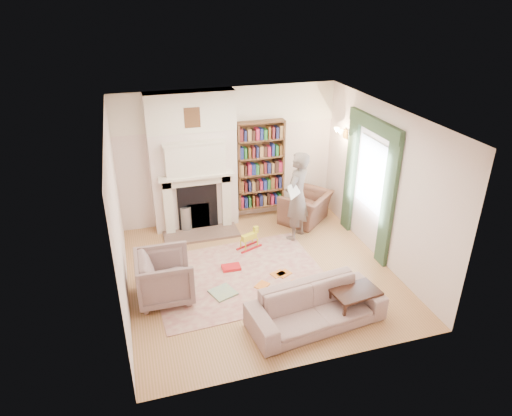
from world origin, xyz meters
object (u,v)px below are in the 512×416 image
object	(u,v)px
bookcase	(260,165)
coffee_table	(354,303)
armchair_left	(165,277)
rocking_horse	(249,239)
paraffin_heater	(186,218)
sofa	(316,307)
man_reading	(297,196)
armchair_reading	(305,207)

from	to	relation	value
bookcase	coffee_table	bearing A→B (deg)	-83.84
bookcase	armchair_left	distance (m)	3.39
rocking_horse	paraffin_heater	bearing A→B (deg)	112.44
armchair_left	rocking_horse	size ratio (longest dim) A/B	1.82
armchair_left	rocking_horse	world-z (taller)	armchair_left
paraffin_heater	sofa	bearing A→B (deg)	-67.53
sofa	man_reading	world-z (taller)	man_reading
bookcase	armchair_reading	size ratio (longest dim) A/B	1.87
armchair_reading	man_reading	world-z (taller)	man_reading
bookcase	rocking_horse	size ratio (longest dim) A/B	3.85
bookcase	armchair_reading	xyz separation A→B (m)	(0.85, -0.51, -0.85)
bookcase	armchair_left	bearing A→B (deg)	-134.23
man_reading	rocking_horse	world-z (taller)	man_reading
armchair_left	paraffin_heater	size ratio (longest dim) A/B	1.59
armchair_left	paraffin_heater	bearing A→B (deg)	-15.92
armchair_reading	sofa	distance (m)	3.30
man_reading	coffee_table	size ratio (longest dim) A/B	2.56
sofa	coffee_table	size ratio (longest dim) A/B	2.88
man_reading	paraffin_heater	distance (m)	2.32
bookcase	sofa	bearing A→B (deg)	-93.88
rocking_horse	sofa	bearing A→B (deg)	-102.97
coffee_table	paraffin_heater	size ratio (longest dim) A/B	1.27
armchair_reading	armchair_left	xyz separation A→B (m)	(-3.15, -1.85, 0.08)
paraffin_heater	armchair_reading	bearing A→B (deg)	-6.68
rocking_horse	coffee_table	bearing A→B (deg)	-88.63
bookcase	rocking_horse	xyz separation A→B (m)	(-0.61, -1.28, -0.96)
bookcase	paraffin_heater	bearing A→B (deg)	-172.42
armchair_left	sofa	xyz separation A→B (m)	(2.06, -1.25, -0.10)
sofa	coffee_table	distance (m)	0.64
sofa	rocking_horse	xyz separation A→B (m)	(-0.37, 2.34, -0.08)
armchair_reading	sofa	world-z (taller)	armchair_reading
paraffin_heater	man_reading	bearing A→B (deg)	-23.54
armchair_reading	coffee_table	distance (m)	3.14
sofa	paraffin_heater	bearing A→B (deg)	105.28
sofa	armchair_reading	bearing A→B (deg)	63.45
armchair_reading	paraffin_heater	size ratio (longest dim) A/B	1.80
bookcase	armchair_left	world-z (taller)	bookcase
bookcase	sofa	size ratio (longest dim) A/B	0.92
armchair_left	man_reading	distance (m)	3.02
sofa	paraffin_heater	size ratio (longest dim) A/B	3.67
bookcase	coffee_table	xyz separation A→B (m)	(0.39, -3.62, -0.95)
sofa	coffee_table	bearing A→B (deg)	-6.64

